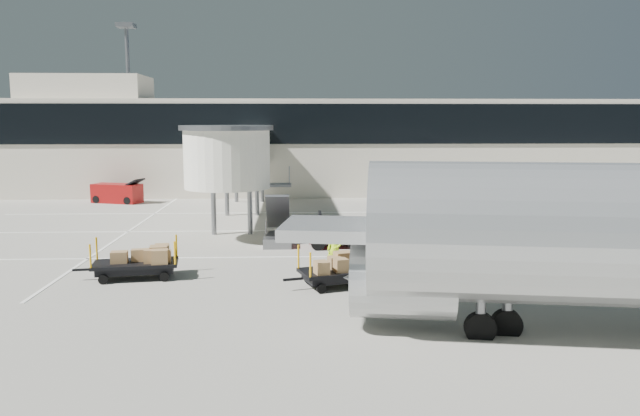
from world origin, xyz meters
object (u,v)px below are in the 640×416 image
(ground_worker, at_px, (335,250))
(belt_loader, at_px, (117,193))
(box_cart_near, at_px, (344,272))
(baggage_tug, at_px, (337,234))
(box_cart_far, at_px, (138,262))
(minivan, at_px, (457,202))
(suitcase_cart, at_px, (420,232))

(ground_worker, bearing_deg, belt_loader, 130.25)
(ground_worker, xyz_separation_m, belt_loader, (-15.23, 22.56, -0.17))
(box_cart_near, bearing_deg, baggage_tug, 71.33)
(box_cart_far, height_order, minivan, minivan)
(belt_loader, bearing_deg, ground_worker, -37.31)
(box_cart_far, xyz_separation_m, belt_loader, (-7.29, 23.49, 0.08))
(box_cart_near, height_order, box_cart_far, box_cart_far)
(suitcase_cart, height_order, minivan, minivan)
(baggage_tug, xyz_separation_m, minivan, (8.10, 7.86, 0.57))
(baggage_tug, relative_size, belt_loader, 0.65)
(suitcase_cart, height_order, ground_worker, ground_worker)
(box_cart_near, distance_m, minivan, 17.47)
(baggage_tug, xyz_separation_m, ground_worker, (-0.44, -4.88, 0.25))
(box_cart_far, bearing_deg, belt_loader, 99.10)
(baggage_tug, relative_size, minivan, 0.49)
(baggage_tug, xyz_separation_m, belt_loader, (-15.67, 17.68, 0.08))
(box_cart_far, bearing_deg, suitcase_cart, 20.64)
(suitcase_cart, xyz_separation_m, box_cart_far, (-12.79, -7.02, 0.11))
(ground_worker, height_order, minivan, minivan)
(box_cart_far, xyz_separation_m, ground_worker, (7.95, 0.92, 0.26))
(suitcase_cart, xyz_separation_m, belt_loader, (-20.07, 16.47, 0.19))
(ground_worker, bearing_deg, minivan, 62.41)
(ground_worker, distance_m, minivan, 15.34)
(belt_loader, bearing_deg, minivan, -3.78)
(baggage_tug, bearing_deg, box_cart_far, -144.63)
(box_cart_near, bearing_deg, box_cart_far, 151.92)
(ground_worker, distance_m, belt_loader, 27.22)
(baggage_tug, relative_size, box_cart_far, 0.66)
(minivan, relative_size, belt_loader, 1.33)
(minivan, bearing_deg, ground_worker, -115.45)
(suitcase_cart, bearing_deg, box_cart_far, -144.39)
(baggage_tug, distance_m, belt_loader, 23.63)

